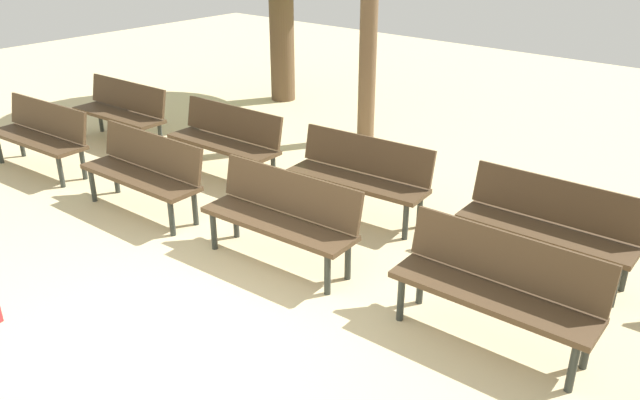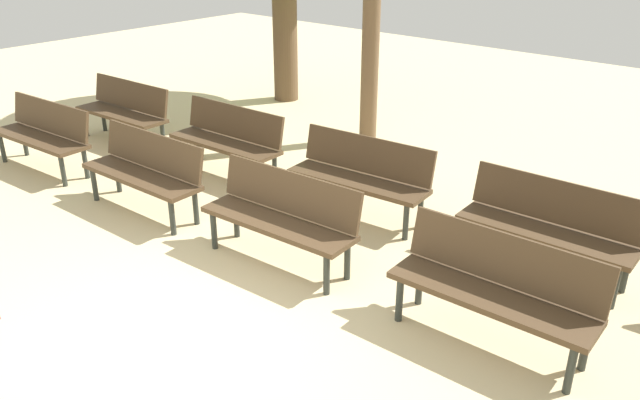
% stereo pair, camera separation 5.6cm
% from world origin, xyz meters
% --- Properties ---
extents(ground_plane, '(25.13, 25.13, 0.00)m').
position_xyz_m(ground_plane, '(0.00, 0.00, 0.00)').
color(ground_plane, beige).
extents(bench_r0_c0, '(1.63, 0.59, 0.87)m').
position_xyz_m(bench_r0_c0, '(-4.17, 1.33, 0.50)').
color(bench_r0_c0, '#4C3823').
rests_on(bench_r0_c0, ground_plane).
extents(bench_r0_c1, '(1.62, 0.54, 0.87)m').
position_xyz_m(bench_r0_c1, '(-2.09, 1.43, 0.50)').
color(bench_r0_c1, '#4C3823').
rests_on(bench_r0_c1, ground_plane).
extents(bench_r0_c2, '(1.63, 0.58, 0.87)m').
position_xyz_m(bench_r0_c2, '(-0.14, 1.58, 0.50)').
color(bench_r0_c2, '#4C3823').
rests_on(bench_r0_c2, ground_plane).
extents(bench_r0_c3, '(1.62, 0.53, 0.87)m').
position_xyz_m(bench_r0_c3, '(1.97, 1.74, 0.50)').
color(bench_r0_c3, '#4C3823').
rests_on(bench_r0_c3, ground_plane).
extents(bench_r1_c0, '(1.62, 0.56, 0.87)m').
position_xyz_m(bench_r1_c0, '(-4.30, 2.63, 0.50)').
color(bench_r1_c0, '#4C3823').
rests_on(bench_r1_c0, ground_plane).
extents(bench_r1_c1, '(1.62, 0.55, 0.87)m').
position_xyz_m(bench_r1_c1, '(-2.20, 2.75, 0.50)').
color(bench_r1_c1, '#4C3823').
rests_on(bench_r1_c1, ground_plane).
extents(bench_r1_c2, '(1.64, 0.62, 0.87)m').
position_xyz_m(bench_r1_c2, '(-0.19, 2.88, 0.50)').
color(bench_r1_c2, '#4C3823').
rests_on(bench_r1_c2, ground_plane).
extents(bench_r1_c3, '(1.61, 0.53, 0.87)m').
position_xyz_m(bench_r1_c3, '(1.86, 3.03, 0.50)').
color(bench_r1_c3, '#4C3823').
rests_on(bench_r1_c3, ground_plane).
extents(tree_2, '(0.25, 0.25, 3.58)m').
position_xyz_m(tree_2, '(-1.68, 5.02, 1.79)').
color(tree_2, brown).
rests_on(tree_2, ground_plane).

